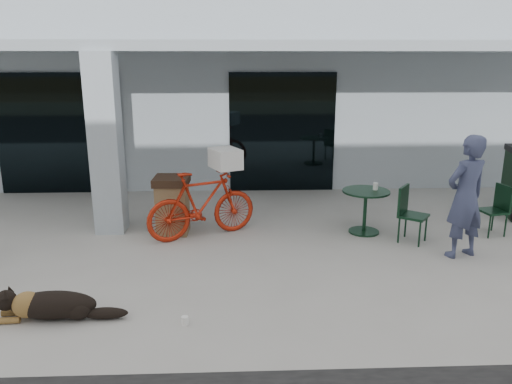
{
  "coord_description": "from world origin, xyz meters",
  "views": [
    {
      "loc": [
        0.73,
        -6.31,
        3.03
      ],
      "look_at": [
        1.04,
        1.15,
        1.0
      ],
      "focal_mm": 35.0,
      "sensor_mm": 36.0,
      "label": 1
    }
  ],
  "objects_px": {
    "bicycle": "(202,204)",
    "cafe_table_far": "(365,212)",
    "person": "(466,197)",
    "dog": "(53,303)",
    "cafe_chair_far_b": "(493,210)",
    "trash_receptacle": "(173,205)",
    "cafe_chair_far_a": "(414,215)"
  },
  "relations": [
    {
      "from": "bicycle",
      "to": "cafe_table_far",
      "type": "relative_size",
      "value": 2.37
    },
    {
      "from": "person",
      "to": "bicycle",
      "type": "bearing_deg",
      "value": -34.6
    },
    {
      "from": "dog",
      "to": "cafe_chair_far_b",
      "type": "distance_m",
      "value": 7.16
    },
    {
      "from": "cafe_chair_far_b",
      "to": "person",
      "type": "bearing_deg",
      "value": -57.55
    },
    {
      "from": "cafe_table_far",
      "to": "trash_receptacle",
      "type": "distance_m",
      "value": 3.39
    },
    {
      "from": "trash_receptacle",
      "to": "cafe_chair_far_a",
      "type": "bearing_deg",
      "value": -8.89
    },
    {
      "from": "dog",
      "to": "cafe_chair_far_a",
      "type": "xyz_separation_m",
      "value": [
        5.15,
        2.34,
        0.28
      ]
    },
    {
      "from": "cafe_chair_far_b",
      "to": "trash_receptacle",
      "type": "relative_size",
      "value": 0.87
    },
    {
      "from": "bicycle",
      "to": "person",
      "type": "height_order",
      "value": "person"
    },
    {
      "from": "bicycle",
      "to": "trash_receptacle",
      "type": "distance_m",
      "value": 0.59
    },
    {
      "from": "cafe_chair_far_a",
      "to": "cafe_chair_far_b",
      "type": "height_order",
      "value": "cafe_chair_far_a"
    },
    {
      "from": "cafe_table_far",
      "to": "cafe_chair_far_a",
      "type": "bearing_deg",
      "value": -35.97
    },
    {
      "from": "cafe_chair_far_a",
      "to": "person",
      "type": "bearing_deg",
      "value": -102.43
    },
    {
      "from": "cafe_chair_far_a",
      "to": "cafe_chair_far_b",
      "type": "bearing_deg",
      "value": -41.87
    },
    {
      "from": "person",
      "to": "trash_receptacle",
      "type": "distance_m",
      "value": 4.81
    },
    {
      "from": "bicycle",
      "to": "dog",
      "type": "xyz_separation_m",
      "value": [
        -1.6,
        -2.74,
        -0.39
      ]
    },
    {
      "from": "dog",
      "to": "cafe_table_far",
      "type": "relative_size",
      "value": 1.43
    },
    {
      "from": "trash_receptacle",
      "to": "cafe_chair_far_b",
      "type": "bearing_deg",
      "value": -3.46
    },
    {
      "from": "cafe_table_far",
      "to": "trash_receptacle",
      "type": "xyz_separation_m",
      "value": [
        -3.39,
        0.14,
        0.12
      ]
    },
    {
      "from": "cafe_table_far",
      "to": "cafe_chair_far_b",
      "type": "height_order",
      "value": "cafe_chair_far_b"
    },
    {
      "from": "dog",
      "to": "cafe_chair_far_a",
      "type": "bearing_deg",
      "value": 21.28
    },
    {
      "from": "cafe_chair_far_a",
      "to": "cafe_chair_far_b",
      "type": "distance_m",
      "value": 1.54
    },
    {
      "from": "bicycle",
      "to": "cafe_chair_far_a",
      "type": "relative_size",
      "value": 2.06
    },
    {
      "from": "dog",
      "to": "cafe_table_far",
      "type": "xyz_separation_m",
      "value": [
        4.46,
        2.84,
        0.19
      ]
    },
    {
      "from": "bicycle",
      "to": "person",
      "type": "distance_m",
      "value": 4.23
    },
    {
      "from": "dog",
      "to": "cafe_chair_far_a",
      "type": "relative_size",
      "value": 1.24
    },
    {
      "from": "bicycle",
      "to": "cafe_chair_far_b",
      "type": "relative_size",
      "value": 2.2
    },
    {
      "from": "cafe_chair_far_b",
      "to": "bicycle",
      "type": "bearing_deg",
      "value": -102.7
    },
    {
      "from": "person",
      "to": "cafe_table_far",
      "type": "bearing_deg",
      "value": -63.0
    },
    {
      "from": "cafe_chair_far_a",
      "to": "person",
      "type": "relative_size",
      "value": 0.49
    },
    {
      "from": "dog",
      "to": "cafe_table_far",
      "type": "height_order",
      "value": "cafe_table_far"
    },
    {
      "from": "bicycle",
      "to": "trash_receptacle",
      "type": "xyz_separation_m",
      "value": [
        -0.53,
        0.24,
        -0.08
      ]
    }
  ]
}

